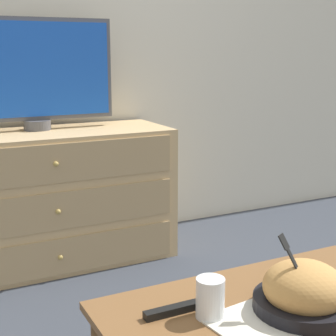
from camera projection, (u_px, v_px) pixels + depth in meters
name	position (u px, v px, depth m)	size (l,w,h in m)	color
ground_plane	(17.00, 248.00, 2.73)	(12.00, 12.00, 0.00)	#383D47
dresser	(46.00, 199.00, 2.48)	(1.21, 0.47, 0.65)	tan
tv	(34.00, 72.00, 2.43)	(0.76, 0.13, 0.53)	#515156
coffee_table	(274.00, 334.00, 1.23)	(0.82, 0.45, 0.44)	brown
takeout_bowl	(304.00, 292.00, 1.18)	(0.23, 0.23, 0.19)	black
drink_cup	(210.00, 300.00, 1.15)	(0.07, 0.07, 0.09)	white
napkin	(256.00, 325.00, 1.13)	(0.21, 0.21, 0.00)	silver
remote_control	(177.00, 309.00, 1.18)	(0.16, 0.03, 0.02)	black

